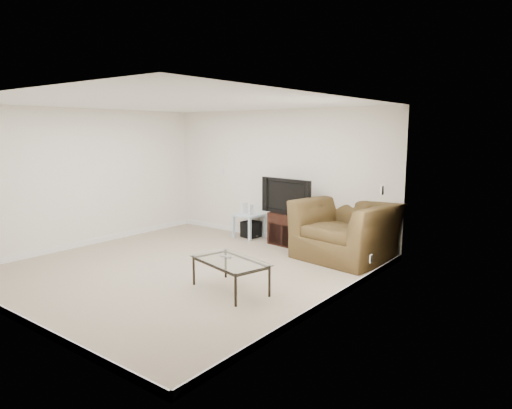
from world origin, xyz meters
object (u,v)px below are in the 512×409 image
Objects in this scene: television at (290,196)px; subwoofer at (251,229)px; side_table at (249,226)px; coffee_table at (230,275)px; recliner at (346,220)px; tv_stand at (290,229)px.

television reaches higher than subwoofer.
side_table is at bearing -150.87° from subwoofer.
side_table is 0.08m from subwoofer.
recliner is at bearing 77.80° from coffee_table.
side_table is (-0.98, 0.00, -0.06)m from tv_stand.
side_table is 0.33× the size of recliner.
side_table reaches higher than subwoofer.
subwoofer is (-0.94, 0.02, -0.13)m from tv_stand.
side_table is 1.61× the size of subwoofer.
coffee_table is at bearing -93.66° from recliner.
recliner is at bearing -1.86° from television.
tv_stand is at bearing 105.87° from coffee_table.
side_table is 0.46× the size of coffee_table.
recliner is at bearing -6.48° from subwoofer.
tv_stand is 0.67× the size of coffee_table.
tv_stand is 0.95m from subwoofer.
television is 0.71× the size of recliner.
coffee_table is at bearing -67.31° from tv_stand.
coffee_table is (0.73, -2.56, -0.09)m from tv_stand.
television is at bearing 179.35° from recliner.
recliner is (1.24, -0.20, -0.28)m from television.
television is 1.28m from recliner.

